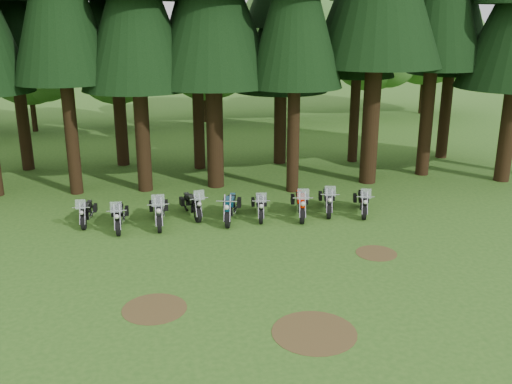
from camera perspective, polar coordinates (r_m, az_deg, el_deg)
ground at (r=18.32m, az=-0.72°, el=-7.79°), size 120.00×120.00×0.00m
pine_back_4 at (r=30.38m, az=2.58°, el=18.21°), size 4.94×4.94×13.78m
decid_2 at (r=41.91m, az=-21.56°, el=12.30°), size 6.72×6.53×8.40m
decid_3 at (r=41.64m, az=-13.49°, el=12.37°), size 6.12×5.95×7.65m
decid_4 at (r=43.03m, az=-4.81°, el=12.73°), size 5.93×5.76×7.41m
decid_5 at (r=43.53m, az=4.36°, el=15.25°), size 8.45×8.21×10.56m
decid_6 at (r=46.89m, az=11.91°, el=13.82°), size 7.06×6.86×8.82m
decid_7 at (r=48.61m, az=17.28°, el=14.75°), size 8.44×8.20×10.55m
dirt_patch_0 at (r=16.31m, az=-10.12°, el=-11.41°), size 1.80×1.80×0.01m
dirt_patch_1 at (r=19.94m, az=11.94°, el=-6.00°), size 1.40×1.40×0.01m
dirt_patch_2 at (r=15.08m, az=5.84°, el=-13.79°), size 2.20×2.20×0.01m
motorcycle_0 at (r=23.04m, az=-16.58°, el=-2.02°), size 0.45×2.03×1.28m
motorcycle_1 at (r=22.16m, az=-13.53°, el=-2.42°), size 0.42×2.22×1.40m
motorcycle_2 at (r=22.25m, az=-9.69°, el=-1.94°), size 0.47×2.50×1.58m
motorcycle_3 at (r=22.98m, az=-6.40°, el=-1.33°), size 0.71×2.21×1.39m
motorcycle_4 at (r=22.44m, az=-2.59°, el=-1.62°), size 0.76×2.35×0.97m
motorcycle_5 at (r=22.72m, az=0.38°, el=-1.48°), size 0.55×2.14×1.34m
motorcycle_6 at (r=22.88m, az=4.48°, el=-1.26°), size 0.73×2.40×1.51m
motorcycle_7 at (r=23.51m, az=7.18°, el=-0.88°), size 0.81×2.28×1.44m
motorcycle_8 at (r=23.57m, az=10.59°, el=-1.07°), size 0.83×2.15×1.36m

